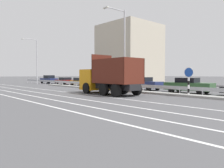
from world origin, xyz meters
TOP-DOWN VIEW (x-y plane):
  - ground_plane at (0.00, 0.00)m, footprint 320.00×320.00m
  - lane_strip_0 at (2.81, -3.30)m, footprint 57.95×0.16m
  - lane_strip_1 at (2.81, -5.68)m, footprint 57.95×0.16m
  - lane_strip_2 at (2.81, -7.48)m, footprint 57.95×0.16m
  - lane_strip_3 at (2.81, -9.08)m, footprint 57.95×0.16m
  - median_island at (0.00, 1.97)m, footprint 31.87×1.10m
  - median_guardrail at (0.00, 2.86)m, footprint 57.95×0.09m
  - dump_truck at (2.01, -1.48)m, footprint 6.80×2.92m
  - median_road_sign at (8.78, 1.97)m, footprint 0.81×0.16m
  - street_lamp_0 at (-21.93, 1.83)m, footprint 0.71×2.76m
  - street_lamp_1 at (1.26, 1.76)m, footprint 0.71×2.77m
  - parked_car_0 at (-23.12, 4.99)m, footprint 4.06×2.13m
  - parked_car_1 at (-17.30, 5.28)m, footprint 4.56×1.97m
  - parked_car_2 at (-11.70, 4.98)m, footprint 4.50×2.15m
  - parked_car_3 at (-5.27, 5.37)m, footprint 4.89×2.16m
  - parked_car_4 at (1.15, 5.25)m, footprint 4.65×1.90m
  - parked_car_5 at (7.16, 4.91)m, footprint 4.68×2.06m
  - background_building_0 at (-14.90, 19.81)m, footprint 10.77×10.89m

SIDE VIEW (x-z plane):
  - ground_plane at x=0.00m, z-range 0.00..0.00m
  - lane_strip_0 at x=2.81m, z-range 0.00..0.01m
  - lane_strip_1 at x=2.81m, z-range 0.00..0.01m
  - lane_strip_2 at x=2.81m, z-range 0.00..0.01m
  - lane_strip_3 at x=2.81m, z-range 0.00..0.01m
  - median_island at x=0.00m, z-range 0.00..0.18m
  - median_guardrail at x=0.00m, z-range 0.18..0.96m
  - parked_car_1 at x=-17.30m, z-range 0.02..1.30m
  - parked_car_2 at x=-11.70m, z-range 0.02..1.32m
  - parked_car_3 at x=-5.27m, z-range 0.01..1.45m
  - parked_car_4 at x=1.15m, z-range 0.01..1.52m
  - parked_car_5 at x=7.16m, z-range 0.01..1.53m
  - parked_car_0 at x=-23.12m, z-range -0.01..1.63m
  - dump_truck at x=2.01m, z-range -0.59..3.13m
  - median_road_sign at x=8.78m, z-range 0.09..2.52m
  - street_lamp_0 at x=-21.93m, z-range 0.54..8.97m
  - street_lamp_1 at x=1.26m, z-range 0.55..9.27m
  - background_building_0 at x=-14.90m, z-range 0.00..12.41m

